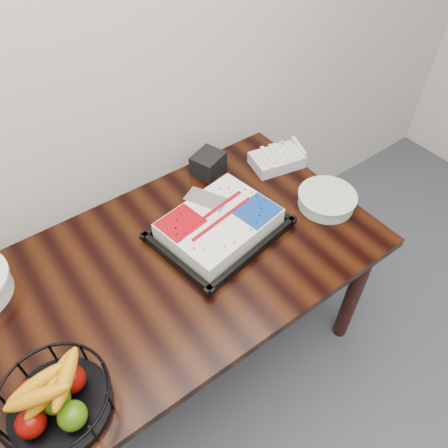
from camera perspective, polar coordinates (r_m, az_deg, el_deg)
table at (r=1.71m, az=-9.36°, el=-8.34°), size 1.80×0.90×0.75m
cake_tray at (r=1.72m, az=-0.60°, el=-0.19°), size 0.54×0.45×0.10m
fruit_basket at (r=1.41m, az=-21.11°, el=-20.60°), size 0.32×0.32×0.17m
plate_stack at (r=1.89m, az=13.26°, el=3.11°), size 0.25×0.25×0.06m
fork_bag at (r=2.05m, az=6.91°, el=8.38°), size 0.26×0.19×0.07m
napkin_box at (r=1.99m, az=-2.08°, el=7.89°), size 0.17×0.15×0.10m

